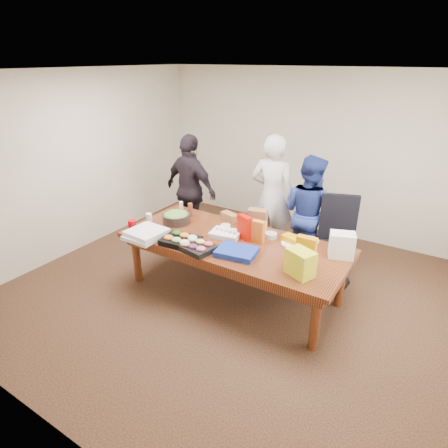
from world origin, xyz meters
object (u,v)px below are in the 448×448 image
Objects in this scene: sheet_cake at (226,234)px; salad_bowl at (176,218)px; conference_table at (233,267)px; office_chair at (331,244)px; person_center at (272,197)px; person_right at (308,213)px.

sheet_cake is 0.81m from salad_bowl.
conference_table is 2.44× the size of office_chair.
salad_bowl is (-0.96, 0.08, 0.44)m from conference_table.
office_chair reaches higher than conference_table.
office_chair is 1.15m from person_center.
person_center is 1.19m from sheet_cake.
office_chair is at bearing 23.29° from salad_bowl.
person_right is at bearing 49.89° from sheet_cake.
person_right is (0.50, 1.21, 0.45)m from conference_table.
sheet_cake is at bearing 158.30° from conference_table.
conference_table is 1.37m from person_center.
salad_bowl reaches higher than sheet_cake.
office_chair is 0.62× the size of person_center.
conference_table is 1.06m from salad_bowl.
salad_bowl is (-1.46, -1.13, -0.01)m from person_right.
office_chair is 0.70× the size of person_right.
office_chair is at bearing 162.54° from person_right.
conference_table is 7.63× the size of sheet_cake.
person_center is 1.13× the size of person_right.
person_right is at bearing 172.21° from person_center.
salad_bowl reaches higher than conference_table.
person_right is 1.85m from salad_bowl.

